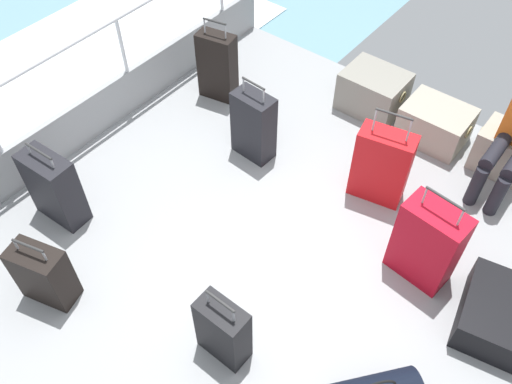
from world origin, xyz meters
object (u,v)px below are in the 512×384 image
Objects in this scene: suitcase_8 at (54,188)px; cargo_crate_2 at (511,154)px; suitcase_1 at (254,126)px; suitcase_7 at (497,314)px; cargo_crate_1 at (435,124)px; cargo_crate_0 at (373,91)px; suitcase_5 at (381,166)px; suitcase_6 at (223,331)px; suitcase_3 at (44,274)px; suitcase_0 at (217,66)px; suitcase_4 at (427,243)px.

cargo_crate_2 is at bearing 45.81° from suitcase_8.
suitcase_1 reaches higher than suitcase_7.
cargo_crate_1 is 3.43m from suitcase_8.
suitcase_1 is (-0.53, -1.23, 0.13)m from cargo_crate_0.
cargo_crate_1 is 0.97m from suitcase_5.
suitcase_8 reaches higher than suitcase_6.
suitcase_6 is 1.93m from suitcase_7.
suitcase_1 is at bearing -135.11° from cargo_crate_1.
suitcase_1 is at bearing -147.27° from cargo_crate_2.
cargo_crate_0 is at bearing 76.92° from suitcase_3.
suitcase_0 is 2.61m from suitcase_3.
cargo_crate_1 is 1.56m from suitcase_4.
suitcase_6 is (-0.75, -1.41, -0.08)m from suitcase_4.
suitcase_4 is at bearing 62.13° from suitcase_6.
cargo_crate_0 is 1.39m from cargo_crate_2.
suitcase_1 reaches higher than cargo_crate_1.
suitcase_3 reaches higher than cargo_crate_0.
suitcase_1 is (-1.21, -1.21, 0.15)m from cargo_crate_1.
suitcase_6 is (1.30, 0.46, 0.01)m from suitcase_3.
suitcase_8 is at bearing -125.98° from cargo_crate_1.
suitcase_5 reaches higher than suitcase_8.
suitcase_0 is at bearing 151.47° from suitcase_1.
suitcase_8 is (-2.60, -1.33, -0.03)m from suitcase_4.
suitcase_6 is (0.52, -2.88, 0.07)m from cargo_crate_0.
cargo_crate_2 is at bearing 85.18° from suitcase_4.
suitcase_8 is (-2.72, -2.80, 0.12)m from cargo_crate_2.
cargo_crate_2 is (1.39, 0.00, -0.00)m from cargo_crate_0.
suitcase_5 reaches higher than suitcase_3.
cargo_crate_1 is 0.71m from cargo_crate_2.
suitcase_4 is (2.60, -0.67, 0.00)m from suitcase_0.
cargo_crate_2 is 3.99m from suitcase_3.
cargo_crate_2 is at bearing 73.17° from suitcase_6.
cargo_crate_0 is 1.00× the size of cargo_crate_2.
cargo_crate_1 is at bearing 86.76° from suitcase_6.
suitcase_1 is 2.12m from suitcase_3.
suitcase_8 reaches higher than cargo_crate_2.
suitcase_0 is 1.15× the size of suitcase_8.
cargo_crate_2 is 0.94× the size of suitcase_6.
suitcase_5 is (1.95, -0.18, -0.01)m from suitcase_0.
cargo_crate_2 is 0.87× the size of suitcase_7.
cargo_crate_2 is 0.73× the size of suitcase_0.
suitcase_5 is 1.91m from suitcase_6.
cargo_crate_0 is 1.16m from suitcase_5.
cargo_crate_2 is at bearing 0.07° from cargo_crate_0.
suitcase_5 is at bearing 156.34° from suitcase_7.
suitcase_8 is (-3.23, -1.26, 0.19)m from suitcase_7.
suitcase_4 is (-0.12, -1.47, 0.15)m from cargo_crate_2.
suitcase_3 is at bearing -120.52° from suitcase_5.
suitcase_6 is 0.90× the size of suitcase_8.
cargo_crate_1 is at bearing 128.87° from suitcase_7.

